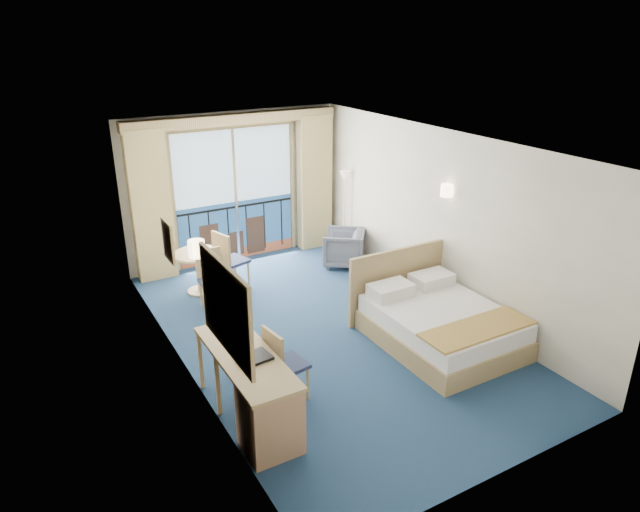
% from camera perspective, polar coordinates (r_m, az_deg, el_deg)
% --- Properties ---
extents(floor, '(6.50, 6.50, 0.00)m').
position_cam_1_polar(floor, '(8.20, 0.50, -7.56)').
color(floor, navy).
rests_on(floor, ground).
extents(room_walls, '(4.04, 6.54, 2.72)m').
position_cam_1_polar(room_walls, '(7.49, 0.54, 4.36)').
color(room_walls, beige).
rests_on(room_walls, ground).
extents(balcony_door, '(2.36, 0.03, 2.52)m').
position_cam_1_polar(balcony_door, '(10.46, -8.46, 5.63)').
color(balcony_door, navy).
rests_on(balcony_door, room_walls).
extents(curtain_left, '(0.65, 0.22, 2.55)m').
position_cam_1_polar(curtain_left, '(9.85, -16.55, 4.74)').
color(curtain_left, tan).
rests_on(curtain_left, room_walls).
extents(curtain_right, '(0.65, 0.22, 2.55)m').
position_cam_1_polar(curtain_right, '(10.93, -0.55, 7.32)').
color(curtain_right, tan).
rests_on(curtain_right, room_walls).
extents(pelmet, '(3.80, 0.25, 0.18)m').
position_cam_1_polar(pelmet, '(10.04, -8.63, 13.37)').
color(pelmet, tan).
rests_on(pelmet, room_walls).
extents(mirror, '(0.05, 1.25, 0.95)m').
position_cam_1_polar(mirror, '(5.53, -9.38, -5.16)').
color(mirror, tan).
rests_on(mirror, room_walls).
extents(wall_print, '(0.04, 0.42, 0.52)m').
position_cam_1_polar(wall_print, '(7.24, -14.94, 1.46)').
color(wall_print, tan).
rests_on(wall_print, room_walls).
extents(sconce_left, '(0.18, 0.18, 0.18)m').
position_cam_1_polar(sconce_left, '(6.21, -12.25, 0.73)').
color(sconce_left, beige).
rests_on(sconce_left, room_walls).
extents(sconce_right, '(0.18, 0.18, 0.18)m').
position_cam_1_polar(sconce_right, '(8.46, 12.57, 6.43)').
color(sconce_right, beige).
rests_on(sconce_right, room_walls).
extents(bed, '(1.69, 2.01, 1.06)m').
position_cam_1_polar(bed, '(7.99, 11.74, -6.50)').
color(bed, tan).
rests_on(bed, ground).
extents(nightstand, '(0.44, 0.41, 0.57)m').
position_cam_1_polar(nightstand, '(9.23, 8.96, -2.35)').
color(nightstand, '#A47557').
rests_on(nightstand, ground).
extents(phone, '(0.22, 0.19, 0.08)m').
position_cam_1_polar(phone, '(9.11, 9.01, -0.43)').
color(phone, beige).
rests_on(phone, nightstand).
extents(armchair, '(1.00, 0.99, 0.66)m').
position_cam_1_polar(armchair, '(10.30, 2.40, 0.82)').
color(armchair, '#444852').
rests_on(armchair, ground).
extents(floor_lamp, '(0.22, 0.22, 1.59)m').
position_cam_1_polar(floor_lamp, '(10.62, 2.49, 6.48)').
color(floor_lamp, silver).
rests_on(floor_lamp, ground).
extents(desk, '(0.58, 1.70, 0.80)m').
position_cam_1_polar(desk, '(6.05, -5.56, -14.70)').
color(desk, tan).
rests_on(desk, ground).
extents(desk_chair, '(0.46, 0.46, 0.94)m').
position_cam_1_polar(desk_chair, '(6.57, -3.88, -10.43)').
color(desk_chair, '#212A4D').
rests_on(desk_chair, ground).
extents(folder, '(0.37, 0.29, 0.03)m').
position_cam_1_polar(folder, '(6.12, -6.62, -10.09)').
color(folder, black).
rests_on(folder, desk).
extents(desk_lamp, '(0.13, 0.13, 0.49)m').
position_cam_1_polar(desk_lamp, '(6.44, -9.55, -4.89)').
color(desk_lamp, silver).
rests_on(desk_lamp, desk).
extents(round_table, '(0.76, 0.76, 0.69)m').
position_cam_1_polar(round_table, '(9.37, -12.10, -0.62)').
color(round_table, tan).
rests_on(round_table, ground).
extents(table_chair_a, '(0.55, 0.54, 1.02)m').
position_cam_1_polar(table_chair_a, '(9.33, -9.20, -0.15)').
color(table_chair_a, '#212A4D').
rests_on(table_chair_a, ground).
extents(table_chair_b, '(0.41, 0.42, 0.92)m').
position_cam_1_polar(table_chair_b, '(8.85, -10.82, -1.89)').
color(table_chair_b, '#212A4D').
rests_on(table_chair_b, ground).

